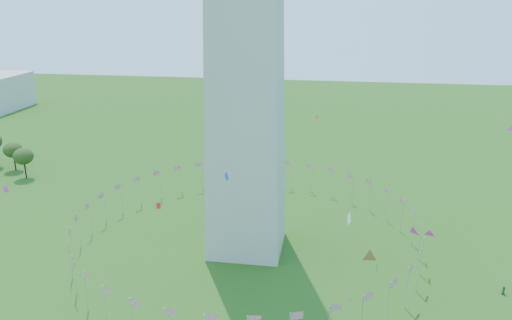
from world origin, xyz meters
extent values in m
cylinder|color=silver|center=(40.00, 50.00, 4.50)|extent=(0.24, 0.24, 9.00)
cylinder|color=silver|center=(39.39, 56.95, 4.50)|extent=(0.24, 0.24, 9.00)
cylinder|color=silver|center=(37.59, 63.68, 4.50)|extent=(0.24, 0.24, 9.00)
cylinder|color=silver|center=(34.64, 70.00, 4.50)|extent=(0.24, 0.24, 9.00)
cylinder|color=silver|center=(30.64, 75.71, 4.50)|extent=(0.24, 0.24, 9.00)
cylinder|color=silver|center=(25.71, 80.64, 4.50)|extent=(0.24, 0.24, 9.00)
cylinder|color=silver|center=(20.00, 84.64, 4.50)|extent=(0.24, 0.24, 9.00)
cylinder|color=silver|center=(13.68, 87.59, 4.50)|extent=(0.24, 0.24, 9.00)
cylinder|color=silver|center=(6.95, 89.39, 4.50)|extent=(0.24, 0.24, 9.00)
cylinder|color=silver|center=(0.00, 90.00, 4.50)|extent=(0.24, 0.24, 9.00)
cylinder|color=silver|center=(-6.95, 89.39, 4.50)|extent=(0.24, 0.24, 9.00)
cylinder|color=silver|center=(-13.68, 87.59, 4.50)|extent=(0.24, 0.24, 9.00)
cylinder|color=silver|center=(-20.00, 84.64, 4.50)|extent=(0.24, 0.24, 9.00)
cylinder|color=silver|center=(-25.71, 80.64, 4.50)|extent=(0.24, 0.24, 9.00)
cylinder|color=silver|center=(-30.64, 75.71, 4.50)|extent=(0.24, 0.24, 9.00)
cylinder|color=silver|center=(-34.64, 70.00, 4.50)|extent=(0.24, 0.24, 9.00)
cylinder|color=silver|center=(-37.59, 63.68, 4.50)|extent=(0.24, 0.24, 9.00)
cylinder|color=silver|center=(-39.39, 56.95, 4.50)|extent=(0.24, 0.24, 9.00)
cylinder|color=silver|center=(-40.00, 50.00, 4.50)|extent=(0.24, 0.24, 9.00)
cylinder|color=silver|center=(-39.39, 43.05, 4.50)|extent=(0.24, 0.24, 9.00)
cylinder|color=silver|center=(-37.59, 36.32, 4.50)|extent=(0.24, 0.24, 9.00)
cylinder|color=silver|center=(-34.64, 30.00, 4.50)|extent=(0.24, 0.24, 9.00)
cylinder|color=silver|center=(-30.64, 24.29, 4.50)|extent=(0.24, 0.24, 9.00)
cylinder|color=silver|center=(-25.71, 19.36, 4.50)|extent=(0.24, 0.24, 9.00)
cylinder|color=silver|center=(-20.00, 15.36, 4.50)|extent=(0.24, 0.24, 9.00)
cylinder|color=silver|center=(-13.68, 12.41, 4.50)|extent=(0.24, 0.24, 9.00)
cylinder|color=silver|center=(25.71, 19.36, 4.50)|extent=(0.24, 0.24, 9.00)
cylinder|color=silver|center=(30.64, 24.29, 4.50)|extent=(0.24, 0.24, 9.00)
cylinder|color=silver|center=(34.64, 30.00, 4.50)|extent=(0.24, 0.24, 9.00)
cylinder|color=silver|center=(37.59, 36.32, 4.50)|extent=(0.24, 0.24, 9.00)
cylinder|color=silver|center=(39.39, 43.05, 4.50)|extent=(0.24, 0.24, 9.00)
imported|color=#173A20|center=(55.00, 38.00, 0.89)|extent=(0.96, 1.05, 1.78)
plane|color=#CC2699|center=(34.51, 28.53, 17.26)|extent=(1.64, 2.55, 2.53)
plane|color=green|center=(-39.62, 66.58, 31.84)|extent=(0.53, 1.44, 1.48)
plane|color=red|center=(-13.82, 29.04, 18.81)|extent=(1.41, 0.54, 1.31)
plane|color=blue|center=(0.06, 28.21, 25.99)|extent=(1.70, 0.74, 1.81)
plane|color=orange|center=(15.28, 58.67, 30.67)|extent=(0.87, 0.85, 1.19)
plane|color=green|center=(26.09, 7.15, 21.42)|extent=(0.59, 1.42, 1.46)
plane|color=#CC2699|center=(23.44, 17.66, 8.96)|extent=(1.10, 1.72, 1.70)
plane|color=white|center=(22.79, 28.02, 19.14)|extent=(1.78, 1.34, 2.13)
plane|color=#CC2699|center=(-58.35, 45.10, 13.14)|extent=(0.66, 1.52, 1.50)
plane|color=#CC2699|center=(51.81, 39.66, 34.15)|extent=(1.12, 0.78, 1.03)
plane|color=red|center=(26.51, 23.20, 14.34)|extent=(2.38, 0.38, 2.38)
plane|color=#CC2699|center=(35.00, 18.24, 21.94)|extent=(1.76, 1.50, 1.99)
ellipsoid|color=#34541C|center=(-89.01, 92.21, 4.90)|extent=(6.27, 6.27, 9.80)
ellipsoid|color=#34541C|center=(-80.81, 85.62, 5.04)|extent=(6.45, 6.45, 10.07)
camera|label=1|loc=(18.77, -56.42, 57.95)|focal=35.00mm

